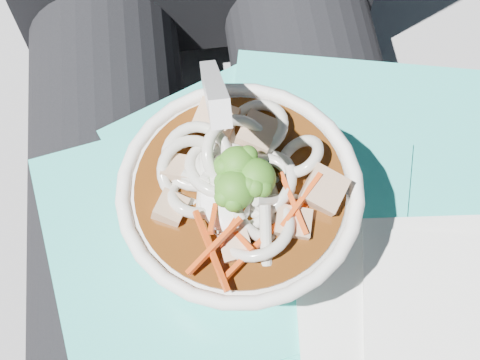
{
  "coord_description": "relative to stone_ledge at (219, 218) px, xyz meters",
  "views": [
    {
      "loc": [
        -0.02,
        -0.19,
        1.05
      ],
      "look_at": [
        0.01,
        -0.02,
        0.69
      ],
      "focal_mm": 50.0,
      "sensor_mm": 36.0,
      "label": 1
    }
  ],
  "objects": [
    {
      "name": "stone_ledge",
      "position": [
        0.0,
        0.0,
        0.0
      ],
      "size": [
        1.06,
        0.62,
        0.44
      ],
      "primitive_type": "cube",
      "rotation": [
        0.0,
        0.0,
        0.13
      ],
      "color": "slate",
      "rests_on": "ground"
    },
    {
      "name": "lap",
      "position": [
        0.0,
        -0.15,
        0.29
      ],
      "size": [
        0.33,
        0.48,
        0.14
      ],
      "color": "black",
      "rests_on": "stone_ledge"
    },
    {
      "name": "person_body",
      "position": [
        0.0,
        -0.06,
        0.32
      ],
      "size": [
        0.34,
        0.94,
        0.99
      ],
      "color": "black",
      "rests_on": "ground"
    },
    {
      "name": "plastic_bag",
      "position": [
        0.01,
        -0.18,
        0.37
      ],
      "size": [
        0.37,
        0.36,
        0.01
      ],
      "color": "#2DBEB1",
      "rests_on": "lap"
    },
    {
      "name": "napkins",
      "position": [
        0.12,
        -0.24,
        0.38
      ],
      "size": [
        0.17,
        0.16,
        0.01
      ],
      "color": "white",
      "rests_on": "plastic_bag"
    },
    {
      "name": "udon_bowl",
      "position": [
        0.01,
        -0.17,
        0.43
      ],
      "size": [
        0.19,
        0.19,
        0.19
      ],
      "color": "white",
      "rests_on": "plastic_bag"
    }
  ]
}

